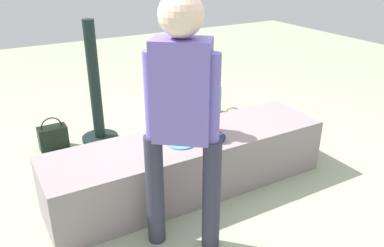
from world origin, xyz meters
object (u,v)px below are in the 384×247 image
object	(u,v)px
child_seated	(201,109)
water_bottle_near_gift	(154,122)
cake_plate	(181,141)
adult_standing	(182,108)
cake_box_white	(84,162)
handbag_black_leather	(53,137)
handbag_brown_canvas	(231,127)
gift_bag	(211,100)
party_cup_red	(213,117)

from	to	relation	value
child_seated	water_bottle_near_gift	world-z (taller)	child_seated
cake_plate	child_seated	bearing A→B (deg)	17.74
adult_standing	cake_box_white	distance (m)	1.61
water_bottle_near_gift	handbag_black_leather	distance (m)	1.02
cake_box_white	handbag_black_leather	size ratio (longest dim) A/B	0.99
cake_plate	cake_box_white	world-z (taller)	cake_plate
child_seated	handbag_black_leather	size ratio (longest dim) A/B	1.46
child_seated	cake_plate	world-z (taller)	child_seated
water_bottle_near_gift	handbag_black_leather	world-z (taller)	handbag_black_leather
handbag_black_leather	handbag_brown_canvas	bearing A→B (deg)	-21.02
child_seated	cake_box_white	size ratio (longest dim) A/B	1.47
gift_bag	water_bottle_near_gift	bearing A→B (deg)	-171.41
party_cup_red	handbag_brown_canvas	world-z (taller)	handbag_brown_canvas
adult_standing	handbag_brown_canvas	xyz separation A→B (m)	(1.19, 1.17, -0.86)
cake_plate	water_bottle_near_gift	bearing A→B (deg)	75.70
handbag_brown_canvas	gift_bag	bearing A→B (deg)	76.12
adult_standing	party_cup_red	bearing A→B (deg)	51.95
handbag_brown_canvas	handbag_black_leather	bearing A→B (deg)	158.98
cake_plate	handbag_brown_canvas	xyz separation A→B (m)	(0.94, 0.66, -0.36)
gift_bag	handbag_black_leather	world-z (taller)	gift_bag
adult_standing	water_bottle_near_gift	xyz separation A→B (m)	(0.56, 1.69, -0.86)
adult_standing	cake_plate	bearing A→B (deg)	62.80
cake_plate	handbag_brown_canvas	size ratio (longest dim) A/B	0.68
child_seated	adult_standing	bearing A→B (deg)	-129.43
gift_bag	handbag_brown_canvas	distance (m)	0.67
water_bottle_near_gift	cake_box_white	bearing A→B (deg)	-154.91
handbag_brown_canvas	adult_standing	bearing A→B (deg)	-135.67
child_seated	party_cup_red	bearing A→B (deg)	52.74
adult_standing	handbag_black_leather	world-z (taller)	adult_standing
water_bottle_near_gift	party_cup_red	xyz separation A→B (m)	(0.68, -0.10, -0.06)
gift_bag	cake_box_white	distance (m)	1.74
gift_bag	handbag_brown_canvas	size ratio (longest dim) A/B	1.13
party_cup_red	handbag_black_leather	size ratio (longest dim) A/B	0.32
gift_bag	party_cup_red	world-z (taller)	gift_bag
gift_bag	adult_standing	bearing A→B (deg)	-126.72
water_bottle_near_gift	handbag_black_leather	xyz separation A→B (m)	(-1.02, 0.10, 0.01)
water_bottle_near_gift	party_cup_red	bearing A→B (deg)	-8.48
party_cup_red	handbag_black_leather	distance (m)	1.72
cake_plate	party_cup_red	bearing A→B (deg)	47.82
child_seated	party_cup_red	size ratio (longest dim) A/B	4.57
gift_bag	water_bottle_near_gift	size ratio (longest dim) A/B	1.57
child_seated	gift_bag	bearing A→B (deg)	54.58
cake_plate	cake_box_white	size ratio (longest dim) A/B	0.68
water_bottle_near_gift	handbag_brown_canvas	xyz separation A→B (m)	(0.63, -0.53, 0.00)
gift_bag	handbag_brown_canvas	world-z (taller)	gift_bag
party_cup_red	child_seated	bearing A→B (deg)	-127.26
water_bottle_near_gift	party_cup_red	distance (m)	0.69
adult_standing	party_cup_red	xyz separation A→B (m)	(1.25, 1.59, -0.91)
handbag_brown_canvas	cake_box_white	bearing A→B (deg)	175.21
cake_plate	cake_box_white	xyz separation A→B (m)	(-0.56, 0.79, -0.42)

